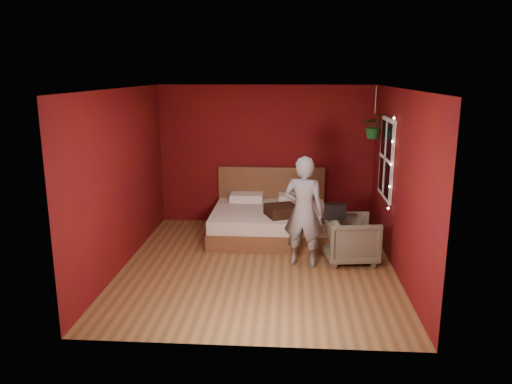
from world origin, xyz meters
The scene contains 10 objects.
floor centered at (0.00, 0.00, 0.00)m, with size 4.50×4.50×0.00m, color olive.
room_walls centered at (0.00, 0.00, 1.68)m, with size 4.04×4.54×2.62m.
window centered at (1.97, 0.90, 1.50)m, with size 0.05×0.97×1.27m.
fairy_lights centered at (1.94, 0.38, 1.50)m, with size 0.04×0.04×1.45m.
bed centered at (0.11, 1.45, 0.28)m, with size 1.99×1.69×1.09m.
person centered at (0.66, 0.08, 0.83)m, with size 0.61×0.40×1.66m, color slate.
armchair centered at (1.39, 0.30, 0.35)m, with size 0.75×0.77×0.70m, color #6C6755.
handbag centered at (1.13, 0.19, 0.82)m, with size 0.31×0.16×0.22m, color black.
throw_pillow centered at (0.33, 0.98, 0.58)m, with size 0.49×0.49×0.17m, color black.
hanging_plant centered at (1.83, 1.35, 1.96)m, with size 0.43×0.39×0.85m.
Camera 1 is at (0.45, -6.98, 2.83)m, focal length 35.00 mm.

